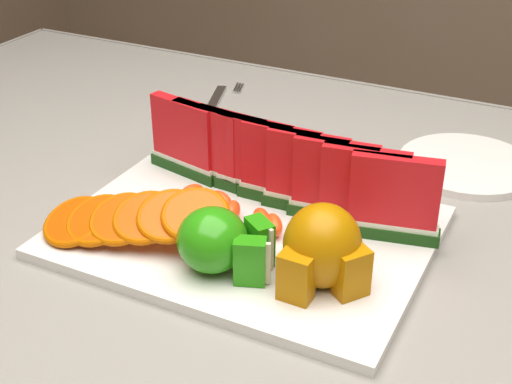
{
  "coord_description": "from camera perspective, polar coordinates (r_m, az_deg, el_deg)",
  "views": [
    {
      "loc": [
        0.3,
        -0.6,
        1.2
      ],
      "look_at": [
        -0.0,
        0.01,
        0.81
      ],
      "focal_mm": 50.0,
      "sensor_mm": 36.0,
      "label": 1
    }
  ],
  "objects": [
    {
      "name": "table",
      "position": [
        0.87,
        0.02,
        -9.32
      ],
      "size": [
        1.4,
        0.9,
        0.75
      ],
      "color": "#4E3418",
      "rests_on": "ground"
    },
    {
      "name": "tablecloth",
      "position": [
        0.83,
        0.02,
        -5.95
      ],
      "size": [
        1.53,
        1.03,
        0.2
      ],
      "color": "gray",
      "rests_on": "table"
    },
    {
      "name": "platter",
      "position": [
        0.8,
        -0.78,
        -3.2
      ],
      "size": [
        0.4,
        0.3,
        0.01
      ],
      "color": "silver",
      "rests_on": "tablecloth"
    },
    {
      "name": "apple_cluster",
      "position": [
        0.72,
        -2.93,
        -3.99
      ],
      "size": [
        0.1,
        0.09,
        0.07
      ],
      "color": "#197816",
      "rests_on": "platter"
    },
    {
      "name": "pear_cluster",
      "position": [
        0.7,
        5.34,
        -4.57
      ],
      "size": [
        0.1,
        0.1,
        0.09
      ],
      "color": "#927808",
      "rests_on": "platter"
    },
    {
      "name": "side_plate",
      "position": [
        0.99,
        16.54,
        2.11
      ],
      "size": [
        0.22,
        0.22,
        0.01
      ],
      "color": "silver",
      "rests_on": "tablecloth"
    },
    {
      "name": "fork",
      "position": [
        1.14,
        -3.32,
        7.01
      ],
      "size": [
        0.07,
        0.19,
        0.0
      ],
      "color": "silver",
      "rests_on": "tablecloth"
    },
    {
      "name": "watermelon_row",
      "position": [
        0.82,
        1.97,
        1.97
      ],
      "size": [
        0.39,
        0.07,
        0.1
      ],
      "color": "#0D3C13",
      "rests_on": "platter"
    },
    {
      "name": "orange_fan_front",
      "position": [
        0.77,
        -9.74,
        -2.06
      ],
      "size": [
        0.22,
        0.13,
        0.06
      ],
      "color": "#E73E00",
      "rests_on": "platter"
    },
    {
      "name": "orange_fan_back",
      "position": [
        0.89,
        2.39,
        2.25
      ],
      "size": [
        0.29,
        0.11,
        0.04
      ],
      "color": "#E73E00",
      "rests_on": "platter"
    },
    {
      "name": "tangerine_segments",
      "position": [
        0.81,
        -2.03,
        -1.34
      ],
      "size": [
        0.15,
        0.06,
        0.02
      ],
      "color": "red",
      "rests_on": "platter"
    }
  ]
}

